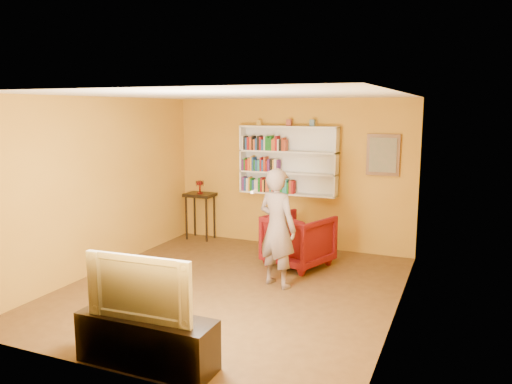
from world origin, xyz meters
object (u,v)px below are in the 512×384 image
television (145,285)px  tv_cabinet (147,341)px  ruby_lustre (200,184)px  console_table (200,201)px  armchair (299,240)px  person (277,228)px  bookshelf (289,160)px

television → tv_cabinet: bearing=0.0°
ruby_lustre → console_table: bearing=-33.7°
armchair → person: bearing=110.5°
console_table → tv_cabinet: (1.92, -4.50, -0.49)m
bookshelf → person: bookshelf is taller
tv_cabinet → television: bearing=0.0°
console_table → person: size_ratio=0.53×
person → tv_cabinet: person is taller
television → person: bearing=78.7°
console_table → ruby_lustre: bearing=146.3°
person → television: bearing=101.1°
ruby_lustre → armchair: ruby_lustre is taller
person → tv_cabinet: bearing=101.1°
person → bookshelf: bearing=-55.5°
console_table → tv_cabinet: console_table is taller
person → tv_cabinet: 2.71m
bookshelf → television: bookshelf is taller
bookshelf → armchair: bookshelf is taller
tv_cabinet → armchair: bearing=84.1°
console_table → person: 2.98m
console_table → bookshelf: bearing=5.2°
console_table → ruby_lustre: (-0.00, 0.00, 0.34)m
console_table → television: bearing=-66.9°
bookshelf → armchair: (0.53, -1.03, -1.17)m
television → bookshelf: bearing=89.1°
person → television: size_ratio=1.52×
tv_cabinet → television: (0.00, 0.00, 0.58)m
ruby_lustre → television: size_ratio=0.22×
tv_cabinet → television: size_ratio=1.27×
bookshelf → person: (0.54, -2.04, -0.74)m
console_table → armchair: bearing=-20.7°
console_table → television: television is taller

